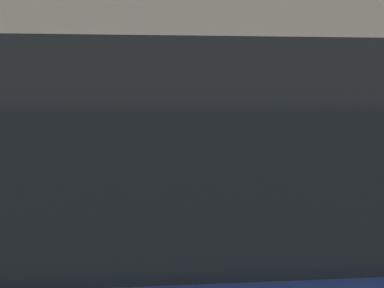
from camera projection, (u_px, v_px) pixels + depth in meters
The scene contains 4 objects.
parking_meter at pixel (141, 157), 4.21m from camera, with size 0.17×0.18×1.46m.
pedestrian_at_meter at pixel (244, 173), 4.53m from camera, with size 0.58×0.69×1.61m.
background_railing at pixel (164, 165), 6.01m from camera, with size 24.06×0.06×1.14m.
backdrop_wall at pixel (149, 82), 8.32m from camera, with size 32.00×0.50×3.45m, color gray.
Camera 1 is at (-0.46, -3.82, 1.62)m, focal length 63.59 mm.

